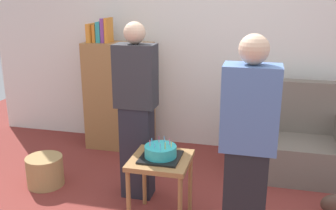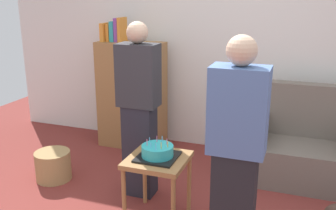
{
  "view_description": "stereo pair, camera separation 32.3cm",
  "coord_description": "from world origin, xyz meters",
  "px_view_note": "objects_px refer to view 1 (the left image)",
  "views": [
    {
      "loc": [
        0.49,
        -2.5,
        1.87
      ],
      "look_at": [
        -0.26,
        0.51,
        0.95
      ],
      "focal_mm": 40.89,
      "sensor_mm": 36.0,
      "label": 1
    },
    {
      "loc": [
        0.8,
        -2.41,
        1.87
      ],
      "look_at": [
        -0.26,
        0.51,
        0.95
      ],
      "focal_mm": 40.89,
      "sensor_mm": 36.0,
      "label": 2
    }
  ],
  "objects_px": {
    "birthday_cake": "(161,152)",
    "person_blowing_candles": "(136,112)",
    "couch": "(295,142)",
    "side_table": "(161,168)",
    "wicker_basket": "(45,171)",
    "bookshelf": "(119,95)",
    "person_holding_cake": "(247,156)"
  },
  "relations": [
    {
      "from": "wicker_basket",
      "to": "person_holding_cake",
      "type": "bearing_deg",
      "value": -19.35
    },
    {
      "from": "bookshelf",
      "to": "wicker_basket",
      "type": "relative_size",
      "value": 4.4
    },
    {
      "from": "bookshelf",
      "to": "couch",
      "type": "bearing_deg",
      "value": -6.0
    },
    {
      "from": "side_table",
      "to": "bookshelf",
      "type": "bearing_deg",
      "value": 122.27
    },
    {
      "from": "side_table",
      "to": "birthday_cake",
      "type": "height_order",
      "value": "birthday_cake"
    },
    {
      "from": "birthday_cake",
      "to": "person_blowing_candles",
      "type": "height_order",
      "value": "person_blowing_candles"
    },
    {
      "from": "couch",
      "to": "birthday_cake",
      "type": "distance_m",
      "value": 1.7
    },
    {
      "from": "side_table",
      "to": "wicker_basket",
      "type": "relative_size",
      "value": 1.59
    },
    {
      "from": "wicker_basket",
      "to": "birthday_cake",
      "type": "bearing_deg",
      "value": -13.78
    },
    {
      "from": "person_holding_cake",
      "to": "birthday_cake",
      "type": "bearing_deg",
      "value": -7.0
    },
    {
      "from": "person_holding_cake",
      "to": "wicker_basket",
      "type": "distance_m",
      "value": 2.21
    },
    {
      "from": "couch",
      "to": "person_blowing_candles",
      "type": "distance_m",
      "value": 1.77
    },
    {
      "from": "wicker_basket",
      "to": "couch",
      "type": "bearing_deg",
      "value": 20.57
    },
    {
      "from": "person_blowing_candles",
      "to": "person_holding_cake",
      "type": "height_order",
      "value": "same"
    },
    {
      "from": "birthday_cake",
      "to": "person_blowing_candles",
      "type": "xyz_separation_m",
      "value": [
        -0.32,
        0.36,
        0.21
      ]
    },
    {
      "from": "couch",
      "to": "birthday_cake",
      "type": "relative_size",
      "value": 3.44
    },
    {
      "from": "person_holding_cake",
      "to": "wicker_basket",
      "type": "xyz_separation_m",
      "value": [
        -1.98,
        0.7,
        -0.68
      ]
    },
    {
      "from": "couch",
      "to": "wicker_basket",
      "type": "distance_m",
      "value": 2.6
    },
    {
      "from": "person_blowing_candles",
      "to": "person_holding_cake",
      "type": "distance_m",
      "value": 1.26
    },
    {
      "from": "couch",
      "to": "person_blowing_candles",
      "type": "bearing_deg",
      "value": -149.48
    },
    {
      "from": "couch",
      "to": "person_blowing_candles",
      "type": "relative_size",
      "value": 0.67
    },
    {
      "from": "couch",
      "to": "person_holding_cake",
      "type": "relative_size",
      "value": 0.67
    },
    {
      "from": "bookshelf",
      "to": "side_table",
      "type": "bearing_deg",
      "value": -57.73
    },
    {
      "from": "couch",
      "to": "person_holding_cake",
      "type": "bearing_deg",
      "value": -105.48
    },
    {
      "from": "side_table",
      "to": "birthday_cake",
      "type": "distance_m",
      "value": 0.14
    },
    {
      "from": "birthday_cake",
      "to": "person_blowing_candles",
      "type": "distance_m",
      "value": 0.53
    },
    {
      "from": "couch",
      "to": "wicker_basket",
      "type": "relative_size",
      "value": 3.06
    },
    {
      "from": "couch",
      "to": "side_table",
      "type": "height_order",
      "value": "couch"
    },
    {
      "from": "bookshelf",
      "to": "birthday_cake",
      "type": "bearing_deg",
      "value": -57.73
    },
    {
      "from": "bookshelf",
      "to": "person_holding_cake",
      "type": "height_order",
      "value": "person_holding_cake"
    },
    {
      "from": "couch",
      "to": "side_table",
      "type": "bearing_deg",
      "value": -132.95
    },
    {
      "from": "side_table",
      "to": "person_holding_cake",
      "type": "bearing_deg",
      "value": -28.67
    }
  ]
}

